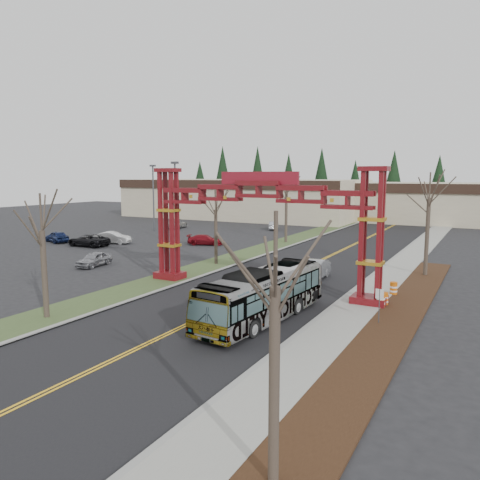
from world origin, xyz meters
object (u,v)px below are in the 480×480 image
Objects in this scene: bare_tree_median_mid at (216,210)px; barrel_north at (393,289)px; light_pole_far at (252,194)px; bare_tree_median_near at (42,231)px; light_pole_mid at (153,193)px; bare_tree_right_far at (429,200)px; barrel_south at (380,301)px; parked_car_near_b at (113,238)px; parked_car_far_a at (274,225)px; light_pole_near at (175,197)px; bare_tree_right_near at (275,288)px; gateway_arch at (259,209)px; bare_tree_median_far at (286,193)px; parked_car_near_c at (88,240)px; transit_bus at (263,295)px; street_sign at (379,299)px; parked_car_mid_a at (205,240)px; retail_building_west at (245,198)px; barrel_mid at (384,299)px; parked_car_mid_b at (57,237)px; silver_sedan at (312,270)px; parked_car_far_b at (177,224)px; parked_car_near_a at (94,259)px; retail_building_east at (465,203)px.

bare_tree_median_mid is 17.97m from barrel_north.
bare_tree_median_mid is at bearing -67.72° from light_pole_far.
light_pole_mid is (-22.32, 37.48, 0.57)m from bare_tree_median_near.
bare_tree_right_far is 13.05m from barrel_south.
parked_car_near_b is 1.12× the size of parked_car_far_a.
bare_tree_median_near is at bearing -68.32° from light_pole_near.
bare_tree_right_far is at bearing -19.73° from light_pole_mid.
bare_tree_right_near reaches higher than bare_tree_median_mid.
gateway_arch is 39.67m from light_pole_mid.
bare_tree_median_far reaches higher than bare_tree_median_near.
parked_car_near_c is 29.23m from bare_tree_median_near.
bare_tree_median_near is (-11.36, -5.73, 3.65)m from transit_bus.
street_sign is (-0.55, 15.37, -4.00)m from bare_tree_right_near.
transit_bus is at bearing -161.38° from parked_car_mid_a.
parked_car_near_b is at bearing -72.77° from light_pole_mid.
light_pole_mid reaches higher than parked_car_near_b.
gateway_arch is 8.33m from transit_bus.
retail_building_west is 66.41m from barrel_mid.
parked_car_mid_a is 18.90m from parked_car_mid_b.
bare_tree_right_far is 8.89× the size of barrel_north.
bare_tree_median_far is 0.86× the size of light_pole_near.
parked_car_far_a is 40.50m from barrel_north.
barrel_south is at bearing -96.50° from barrel_mid.
light_pole_near reaches higher than silver_sedan.
parked_car_far_b is 15.31m from light_pole_far.
bare_tree_right_near is at bearing 118.15° from parked_car_far_b.
retail_building_west reaches higher than parked_car_far_a.
transit_bus is 2.53× the size of parked_car_mid_b.
silver_sedan reaches higher than parked_car_near_b.
parked_car_far_b reaches higher than barrel_north.
bare_tree_median_near is at bearing -148.02° from transit_bus.
parked_car_near_a is 0.39× the size of light_pole_near.
light_pole_mid is (-12.88, 24.58, 5.07)m from parked_car_near_a.
light_pole_near is at bearing 115.64° from parked_car_far_b.
retail_building_east is 54.58m from light_pole_near.
barrel_mid is (16.92, -6.88, -4.69)m from bare_tree_median_mid.
bare_tree_right_near is 45.43m from light_pole_near.
parked_car_far_a is at bearing 121.80° from street_sign.
retail_building_west is at bearing 122.13° from silver_sedan.
bare_tree_median_mid is 0.82× the size of light_pole_far.
parked_car_near_c is at bearing -125.47° from retail_building_east.
barrel_south is at bearing 72.39° from parked_car_near_c.
bare_tree_median_near is 23.18m from barrel_north.
light_pole_mid reaches higher than barrel_north.
retail_building_east is 8.91× the size of parked_car_mid_b.
parked_car_far_a is at bearing 114.56° from bare_tree_right_near.
light_pole_near is at bearing 150.93° from barrel_mid.
bare_tree_right_far is at bearing 90.00° from bare_tree_right_near.
bare_tree_median_mid is 20.92m from street_sign.
retail_building_west is 10.79× the size of parked_car_mid_b.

